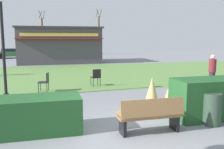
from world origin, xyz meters
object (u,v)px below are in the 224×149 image
at_px(parked_car_west_slot, 13,53).
at_px(tree_right_bg, 42,35).
at_px(food_kiosk, 59,45).
at_px(tree_left_bg, 99,34).
at_px(lamppost_mid, 2,33).
at_px(person_strolling, 212,72).
at_px(cafe_chair_east, 96,76).
at_px(trash_bin, 212,109).
at_px(parked_car_center_slot, 53,52).
at_px(park_bench, 150,115).
at_px(cafe_chair_west, 45,81).

distance_m(parked_car_west_slot, tree_right_bg, 7.07).
xyz_separation_m(food_kiosk, tree_left_bg, (6.54, 12.27, 1.25)).
height_order(food_kiosk, tree_left_bg, tree_left_bg).
height_order(lamppost_mid, person_strolling, lamppost_mid).
distance_m(lamppost_mid, cafe_chair_east, 4.92).
relative_size(tree_left_bg, tree_right_bg, 1.05).
height_order(cafe_chair_east, tree_right_bg, tree_right_bg).
bearing_deg(parked_car_west_slot, lamppost_mid, -83.90).
distance_m(food_kiosk, parked_car_west_slot, 9.18).
xyz_separation_m(trash_bin, tree_left_bg, (3.29, 32.21, 2.57)).
distance_m(trash_bin, cafe_chair_east, 6.92).
xyz_separation_m(cafe_chair_east, person_strolling, (5.22, -2.27, 0.33)).
bearing_deg(parked_car_center_slot, trash_bin, -82.27).
bearing_deg(park_bench, trash_bin, 4.59).
bearing_deg(food_kiosk, park_bench, -86.30).
distance_m(park_bench, tree_left_bg, 32.89).
xyz_separation_m(park_bench, tree_right_bg, (-3.13, 33.20, 2.38)).
bearing_deg(parked_car_west_slot, trash_bin, -72.55).
height_order(trash_bin, food_kiosk, food_kiosk).
bearing_deg(person_strolling, parked_car_west_slot, 20.24).
bearing_deg(tree_left_bg, cafe_chair_east, -101.86).
relative_size(food_kiosk, parked_car_west_slot, 1.89).
relative_size(cafe_chair_east, person_strolling, 0.53).
xyz_separation_m(cafe_chair_east, parked_car_west_slot, (-6.50, 20.73, 0.12)).
bearing_deg(cafe_chair_east, lamppost_mid, -157.63).
bearing_deg(tree_left_bg, cafe_chair_west, -106.68).
bearing_deg(lamppost_mid, parked_car_west_slot, 96.10).
xyz_separation_m(trash_bin, cafe_chair_east, (-2.09, 6.60, 0.07)).
distance_m(lamppost_mid, parked_car_west_slot, 22.63).
bearing_deg(trash_bin, person_strolling, 54.09).
bearing_deg(food_kiosk, tree_right_bg, 97.93).
height_order(parked_car_west_slot, tree_left_bg, tree_left_bg).
relative_size(park_bench, parked_car_west_slot, 0.39).
relative_size(trash_bin, food_kiosk, 0.11).
bearing_deg(cafe_chair_east, parked_car_center_slot, 94.47).
bearing_deg(person_strolling, cafe_chair_east, 59.71).
distance_m(trash_bin, tree_right_bg, 33.52).
height_order(cafe_chair_east, person_strolling, person_strolling).
distance_m(cafe_chair_east, parked_car_center_slot, 20.79).
height_order(park_bench, trash_bin, park_bench).
relative_size(cafe_chair_east, tree_right_bg, 0.14).
relative_size(lamppost_mid, parked_car_center_slot, 0.99).
relative_size(park_bench, cafe_chair_east, 1.91).
bearing_deg(parked_car_center_slot, parked_car_west_slot, -179.95).
bearing_deg(trash_bin, tree_right_bg, 98.74).
height_order(trash_bin, tree_left_bg, tree_left_bg).
relative_size(trash_bin, cafe_chair_west, 1.03).
relative_size(park_bench, food_kiosk, 0.21).
xyz_separation_m(person_strolling, tree_left_bg, (0.16, 27.89, 2.17)).
distance_m(food_kiosk, tree_right_bg, 13.27).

